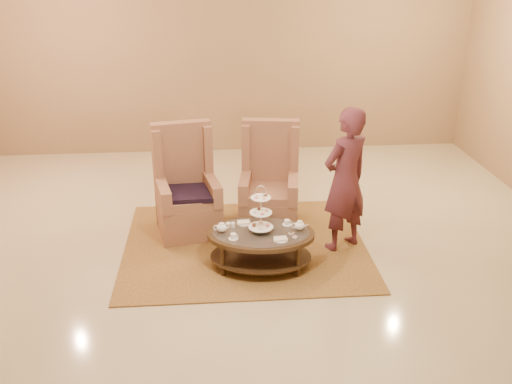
{
  "coord_description": "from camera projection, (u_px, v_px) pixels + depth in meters",
  "views": [
    {
      "loc": [
        -0.38,
        -5.49,
        3.24
      ],
      "look_at": [
        0.1,
        0.2,
        0.8
      ],
      "focal_mm": 40.0,
      "sensor_mm": 36.0,
      "label": 1
    }
  ],
  "objects": [
    {
      "name": "ceiling",
      "position": [
        249.0,
        265.0,
        6.33
      ],
      "size": [
        8.0,
        8.0,
        0.02
      ],
      "primitive_type": "cube",
      "color": "silver",
      "rests_on": "ground"
    },
    {
      "name": "ground",
      "position": [
        249.0,
        265.0,
        6.33
      ],
      "size": [
        8.0,
        8.0,
        0.0
      ],
      "primitive_type": "plane",
      "color": "#C7B994",
      "rests_on": "ground"
    },
    {
      "name": "armchair_right",
      "position": [
        270.0,
        191.0,
        7.14
      ],
      "size": [
        0.81,
        0.83,
        1.31
      ],
      "rotation": [
        0.0,
        0.0,
        -0.15
      ],
      "color": "#986447",
      "rests_on": "ground"
    },
    {
      "name": "armchair_left",
      "position": [
        187.0,
        196.0,
        6.98
      ],
      "size": [
        0.85,
        0.87,
        1.33
      ],
      "rotation": [
        0.0,
        0.0,
        0.2
      ],
      "color": "#986447",
      "rests_on": "ground"
    },
    {
      "name": "tea_table",
      "position": [
        261.0,
        238.0,
        6.17
      ],
      "size": [
        1.24,
        0.92,
        0.97
      ],
      "rotation": [
        0.0,
        0.0,
        -0.1
      ],
      "color": "black",
      "rests_on": "ground"
    },
    {
      "name": "rug",
      "position": [
        245.0,
        245.0,
        6.76
      ],
      "size": [
        2.83,
        2.36,
        0.02
      ],
      "rotation": [
        0.0,
        0.0,
        -0.0
      ],
      "color": "olive",
      "rests_on": "ground"
    },
    {
      "name": "wall_back",
      "position": [
        231.0,
        48.0,
        9.31
      ],
      "size": [
        8.0,
        0.04,
        3.5
      ],
      "primitive_type": "cube",
      "color": "#9C7A55",
      "rests_on": "ground"
    },
    {
      "name": "person",
      "position": [
        345.0,
        180.0,
        6.39
      ],
      "size": [
        0.74,
        0.66,
        1.69
      ],
      "rotation": [
        0.0,
        0.0,
        3.67
      ],
      "color": "#52232B",
      "rests_on": "ground"
    }
  ]
}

